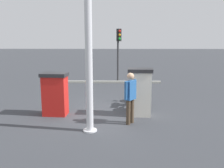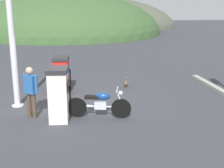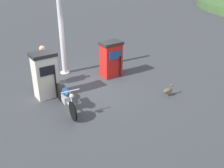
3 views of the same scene
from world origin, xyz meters
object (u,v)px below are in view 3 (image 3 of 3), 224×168
(fuel_pump_near, at_px, (45,75))
(canopy_support_pole, at_px, (61,30))
(fuel_pump_far, at_px, (111,59))
(motorcycle_near_pump, at_px, (66,97))
(attendant_person, at_px, (44,63))
(wandering_duck, at_px, (168,91))

(fuel_pump_near, distance_m, canopy_support_pole, 2.40)
(fuel_pump_far, bearing_deg, fuel_pump_near, -90.00)
(fuel_pump_far, bearing_deg, canopy_support_pole, -137.93)
(fuel_pump_near, height_order, motorcycle_near_pump, fuel_pump_near)
(attendant_person, distance_m, wandering_duck, 4.68)
(motorcycle_near_pump, height_order, attendant_person, attendant_person)
(fuel_pump_near, relative_size, fuel_pump_far, 1.11)
(motorcycle_near_pump, relative_size, attendant_person, 1.23)
(fuel_pump_far, relative_size, wandering_duck, 3.32)
(motorcycle_near_pump, bearing_deg, fuel_pump_far, 113.62)
(fuel_pump_far, xyz_separation_m, canopy_support_pole, (-1.50, -1.36, 1.12))
(motorcycle_near_pump, xyz_separation_m, wandering_duck, (1.42, 3.30, -0.27))
(fuel_pump_near, xyz_separation_m, fuel_pump_far, (0.00, 2.91, -0.08))
(fuel_pump_near, bearing_deg, motorcycle_near_pump, 3.16)
(motorcycle_near_pump, relative_size, wandering_duck, 4.43)
(motorcycle_near_pump, bearing_deg, fuel_pump_near, -176.84)
(attendant_person, xyz_separation_m, wandering_duck, (3.52, 3.00, -0.70))
(canopy_support_pole, bearing_deg, fuel_pump_far, 42.07)
(fuel_pump_far, distance_m, canopy_support_pole, 2.31)
(wandering_duck, bearing_deg, fuel_pump_near, -128.33)
(fuel_pump_near, xyz_separation_m, attendant_person, (-0.86, 0.37, 0.09))
(fuel_pump_far, relative_size, canopy_support_pole, 0.38)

